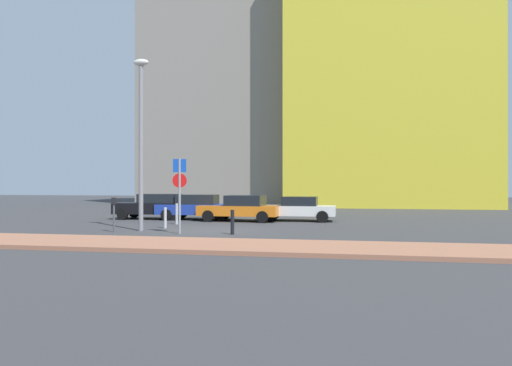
# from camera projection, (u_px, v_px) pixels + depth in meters

# --- Properties ---
(ground_plane) EXTENTS (120.00, 120.00, 0.00)m
(ground_plane) POSITION_uv_depth(u_px,v_px,m) (212.00, 230.00, 20.65)
(ground_plane) COLOR #38383A
(sidewalk_brick) EXTENTS (40.00, 3.13, 0.14)m
(sidewalk_brick) POSITION_uv_depth(u_px,v_px,m) (167.00, 244.00, 15.31)
(sidewalk_brick) COLOR #9E664C
(sidewalk_brick) RESTS_ON ground
(parked_car_black) EXTENTS (4.58, 2.16, 1.50)m
(parked_car_black) POSITION_uv_depth(u_px,v_px,m) (155.00, 206.00, 27.48)
(parked_car_black) COLOR black
(parked_car_black) RESTS_ON ground
(parked_car_blue) EXTENTS (4.68, 2.31, 1.47)m
(parked_car_blue) POSITION_uv_depth(u_px,v_px,m) (197.00, 207.00, 27.09)
(parked_car_blue) COLOR #1E389E
(parked_car_blue) RESTS_ON ground
(parked_car_orange) EXTENTS (4.62, 2.27, 1.46)m
(parked_car_orange) POSITION_uv_depth(u_px,v_px,m) (241.00, 208.00, 25.88)
(parked_car_orange) COLOR orange
(parked_car_orange) RESTS_ON ground
(parked_car_white) EXTENTS (4.33, 1.96, 1.38)m
(parked_car_white) POSITION_uv_depth(u_px,v_px,m) (298.00, 208.00, 25.98)
(parked_car_white) COLOR white
(parked_car_white) RESTS_ON ground
(parking_sign_post) EXTENTS (0.60, 0.14, 3.16)m
(parking_sign_post) POSITION_uv_depth(u_px,v_px,m) (180.00, 186.00, 19.24)
(parking_sign_post) COLOR gray
(parking_sign_post) RESTS_ON ground
(parking_meter) EXTENTS (0.18, 0.14, 1.50)m
(parking_meter) POSITION_uv_depth(u_px,v_px,m) (114.00, 210.00, 19.89)
(parking_meter) COLOR #4C4C51
(parking_meter) RESTS_ON ground
(street_lamp) EXTENTS (0.70, 0.36, 7.66)m
(street_lamp) POSITION_uv_depth(u_px,v_px,m) (141.00, 131.00, 20.49)
(street_lamp) COLOR gray
(street_lamp) RESTS_ON ground
(traffic_bollard_near) EXTENTS (0.13, 0.13, 1.08)m
(traffic_bollard_near) POSITION_uv_depth(u_px,v_px,m) (177.00, 214.00, 23.84)
(traffic_bollard_near) COLOR #B7B7BC
(traffic_bollard_near) RESTS_ON ground
(traffic_bollard_mid) EXTENTS (0.14, 0.14, 0.98)m
(traffic_bollard_mid) POSITION_uv_depth(u_px,v_px,m) (165.00, 218.00, 21.72)
(traffic_bollard_mid) COLOR #B7B7BC
(traffic_bollard_mid) RESTS_ON ground
(traffic_bollard_far) EXTENTS (0.16, 0.16, 1.02)m
(traffic_bollard_far) POSITION_uv_depth(u_px,v_px,m) (232.00, 222.00, 19.00)
(traffic_bollard_far) COLOR black
(traffic_bollard_far) RESTS_ON ground
(building_colorful_midrise) EXTENTS (18.35, 13.26, 25.11)m
(building_colorful_midrise) POSITION_uv_depth(u_px,v_px,m) (383.00, 78.00, 45.38)
(building_colorful_midrise) COLOR gold
(building_colorful_midrise) RESTS_ON ground
(building_under_construction) EXTENTS (15.16, 11.05, 21.06)m
(building_under_construction) POSITION_uv_depth(u_px,v_px,m) (222.00, 107.00, 50.45)
(building_under_construction) COLOR gray
(building_under_construction) RESTS_ON ground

